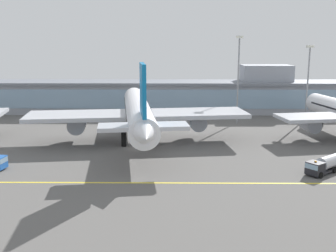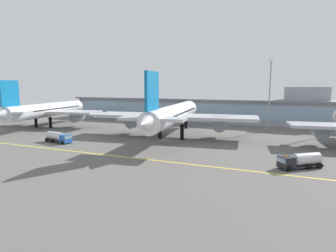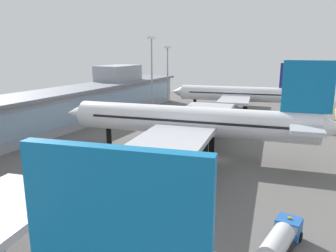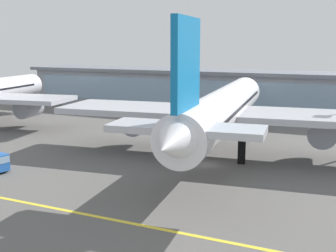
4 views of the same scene
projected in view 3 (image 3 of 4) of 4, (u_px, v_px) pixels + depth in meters
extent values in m
plane|color=#5B5956|center=(217.00, 160.00, 64.84)|extent=(183.07, 183.07, 0.00)
cube|color=#9399A3|center=(39.00, 116.00, 83.09)|extent=(130.76, 12.00, 9.45)
cube|color=#84A3BC|center=(57.00, 116.00, 80.47)|extent=(125.53, 0.20, 6.05)
cube|color=slate|center=(37.00, 96.00, 81.92)|extent=(133.76, 14.00, 0.80)
cube|color=#9399A3|center=(118.00, 74.00, 116.72)|extent=(16.00, 10.00, 6.00)
cube|color=#0F6BA8|center=(117.00, 248.00, 13.26)|extent=(1.89, 7.69, 8.42)
cylinder|color=black|center=(205.00, 151.00, 62.78)|extent=(1.10, 1.10, 4.59)
cylinder|color=black|center=(212.00, 141.00, 69.16)|extent=(1.10, 1.10, 4.59)
cylinder|color=black|center=(109.00, 137.00, 72.54)|extent=(1.10, 1.10, 4.59)
cylinder|color=white|center=(190.00, 121.00, 66.00)|extent=(11.88, 48.27, 5.74)
cone|color=white|center=(78.00, 113.00, 73.66)|extent=(6.07, 5.82, 5.45)
cone|color=white|center=(334.00, 128.00, 58.16)|extent=(5.65, 6.89, 4.88)
cube|color=#84A3BC|center=(92.00, 110.00, 72.35)|extent=(4.79, 4.54, 1.72)
cube|color=black|center=(190.00, 119.00, 65.91)|extent=(10.94, 40.68, 0.46)
cube|color=#B7BAC1|center=(190.00, 124.00, 66.17)|extent=(51.30, 17.89, 0.92)
cylinder|color=#999EA8|center=(159.00, 155.00, 54.16)|extent=(4.79, 6.70, 4.02)
cylinder|color=#999EA8|center=(197.00, 121.00, 80.24)|extent=(4.79, 6.70, 4.02)
cube|color=#0F6BA8|center=(308.00, 87.00, 58.02)|extent=(1.80, 8.65, 9.18)
cube|color=#B7BAC1|center=(304.00, 124.00, 59.52)|extent=(16.62, 7.30, 0.73)
cylinder|color=black|center=(245.00, 108.00, 109.94)|extent=(1.10, 1.10, 3.98)
cylinder|color=black|center=(246.00, 105.00, 115.53)|extent=(1.10, 1.10, 3.98)
cylinder|color=black|center=(195.00, 104.00, 117.41)|extent=(1.10, 1.10, 3.98)
cylinder|color=white|center=(237.00, 94.00, 112.59)|extent=(11.11, 38.48, 4.98)
cone|color=white|center=(178.00, 92.00, 118.07)|extent=(5.39, 5.19, 4.73)
cone|color=white|center=(303.00, 95.00, 106.95)|extent=(5.06, 6.09, 4.23)
cube|color=#84A3BC|center=(187.00, 90.00, 117.07)|extent=(4.25, 4.04, 1.49)
cube|color=black|center=(237.00, 93.00, 112.50)|extent=(10.17, 32.46, 0.40)
cube|color=#B7BAC1|center=(237.00, 96.00, 112.73)|extent=(38.07, 15.06, 0.80)
cylinder|color=#999EA8|center=(230.00, 106.00, 103.82)|extent=(4.24, 5.46, 3.48)
cylinder|color=#999EA8|center=(235.00, 97.00, 123.26)|extent=(4.24, 5.46, 3.48)
cube|color=navy|center=(291.00, 76.00, 106.64)|extent=(1.71, 6.88, 7.96)
cube|color=#B7BAC1|center=(290.00, 93.00, 107.94)|extent=(12.39, 6.07, 0.64)
cylinder|color=black|center=(315.00, 107.00, 119.46)|extent=(1.14, 0.50, 1.10)
cylinder|color=black|center=(323.00, 108.00, 117.97)|extent=(1.14, 0.50, 1.10)
cylinder|color=black|center=(312.00, 109.00, 115.92)|extent=(1.14, 0.50, 1.10)
cylinder|color=black|center=(320.00, 110.00, 114.43)|extent=(1.14, 0.50, 1.10)
cylinder|color=black|center=(310.00, 110.00, 113.93)|extent=(1.14, 0.50, 1.10)
cylinder|color=black|center=(318.00, 111.00, 112.44)|extent=(1.14, 0.50, 1.10)
cube|color=#2D2D33|center=(316.00, 110.00, 115.34)|extent=(7.86, 3.72, 0.30)
cube|color=orange|center=(319.00, 105.00, 118.31)|extent=(2.79, 2.99, 2.20)
cube|color=#84A3BC|center=(319.00, 104.00, 118.20)|extent=(2.86, 2.91, 0.88)
cylinder|color=silver|center=(316.00, 106.00, 114.62)|extent=(5.91, 3.31, 2.30)
cube|color=orange|center=(319.00, 102.00, 118.03)|extent=(0.30, 0.40, 0.20)
cylinder|color=black|center=(328.00, 130.00, 86.27)|extent=(1.05, 0.92, 1.10)
cylinder|color=black|center=(319.00, 131.00, 85.69)|extent=(1.05, 0.92, 1.10)
cylinder|color=black|center=(316.00, 126.00, 90.54)|extent=(1.05, 0.92, 1.10)
cylinder|color=black|center=(308.00, 127.00, 89.96)|extent=(1.05, 0.92, 1.10)
cylinder|color=black|center=(310.00, 124.00, 92.93)|extent=(1.05, 0.92, 1.10)
cylinder|color=black|center=(302.00, 125.00, 92.34)|extent=(1.05, 0.92, 1.10)
cube|color=#2D2D33|center=(312.00, 127.00, 90.10)|extent=(7.37, 6.54, 0.30)
cube|color=black|center=(323.00, 127.00, 86.05)|extent=(3.45, 3.49, 2.20)
cube|color=#84A3BC|center=(323.00, 125.00, 85.94)|extent=(3.46, 3.47, 0.88)
cylinder|color=silver|center=(312.00, 122.00, 90.32)|extent=(5.80, 5.28, 2.30)
cube|color=orange|center=(323.00, 122.00, 85.77)|extent=(0.30, 0.40, 0.20)
cylinder|color=black|center=(277.00, 230.00, 38.68)|extent=(1.13, 0.47, 1.10)
cylinder|color=black|center=(300.00, 237.00, 37.24)|extent=(1.13, 0.47, 1.10)
cylinder|color=black|center=(264.00, 249.00, 35.06)|extent=(1.13, 0.47, 1.10)
cube|color=#235BB2|center=(288.00, 228.00, 37.55)|extent=(2.73, 2.94, 2.20)
cube|color=#84A3BC|center=(289.00, 224.00, 37.44)|extent=(2.80, 2.85, 0.88)
cylinder|color=silver|center=(276.00, 244.00, 33.79)|extent=(5.88, 3.17, 2.30)
cube|color=orange|center=(289.00, 218.00, 37.27)|extent=(0.30, 0.40, 0.20)
cylinder|color=gray|center=(168.00, 79.00, 118.69)|extent=(0.44, 0.44, 21.25)
cube|color=silver|center=(168.00, 47.00, 116.19)|extent=(1.80, 1.80, 0.70)
cylinder|color=gray|center=(152.00, 81.00, 97.58)|extent=(0.44, 0.44, 23.85)
cube|color=silver|center=(151.00, 38.00, 94.79)|extent=(1.80, 1.80, 0.70)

